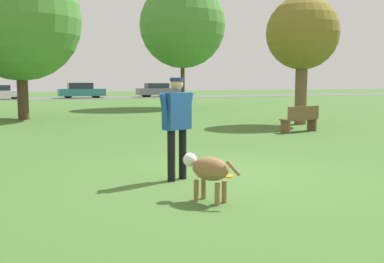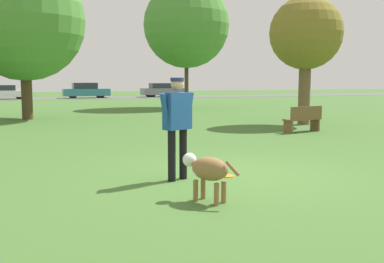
% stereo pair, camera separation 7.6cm
% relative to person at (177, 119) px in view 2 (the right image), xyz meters
% --- Properties ---
extents(ground_plane, '(120.00, 120.00, 0.00)m').
position_rel_person_xyz_m(ground_plane, '(1.01, 0.03, -1.03)').
color(ground_plane, '#426B2D').
extents(far_road_strip, '(120.00, 6.00, 0.01)m').
position_rel_person_xyz_m(far_road_strip, '(1.01, 35.91, -1.02)').
color(far_road_strip, '#5B5B59').
rests_on(far_road_strip, ground_plane).
extents(person, '(0.71, 0.40, 1.71)m').
position_rel_person_xyz_m(person, '(0.00, 0.00, 0.00)').
color(person, black).
rests_on(person, ground_plane).
extents(dog, '(0.61, 0.84, 0.65)m').
position_rel_person_xyz_m(dog, '(-0.05, -1.43, -0.58)').
color(dog, olive).
rests_on(dog, ground_plane).
extents(frisbee, '(0.24, 0.24, 0.02)m').
position_rel_person_xyz_m(frisbee, '(0.90, -0.05, -1.02)').
color(frisbee, orange).
rests_on(frisbee, ground_plane).
extents(tree_far_right, '(5.14, 5.14, 7.52)m').
position_rel_person_xyz_m(tree_far_right, '(6.85, 18.81, 3.92)').
color(tree_far_right, '#4C3826').
rests_on(tree_far_right, ground_plane).
extents(tree_near_right, '(2.71, 2.71, 4.77)m').
position_rel_person_xyz_m(tree_near_right, '(7.51, 7.41, 2.33)').
color(tree_near_right, brown).
rests_on(tree_near_right, ground_plane).
extents(tree_mid_center, '(5.07, 5.07, 6.71)m').
position_rel_person_xyz_m(tree_mid_center, '(-2.31, 13.33, 3.13)').
color(tree_mid_center, '#4C3826').
rests_on(tree_mid_center, ground_plane).
extents(parked_car_white, '(4.03, 1.76, 1.24)m').
position_rel_person_xyz_m(parked_car_white, '(-4.13, 35.74, -0.41)').
color(parked_car_white, white).
rests_on(parked_car_white, ground_plane).
extents(parked_car_teal, '(4.27, 1.77, 1.43)m').
position_rel_person_xyz_m(parked_car_teal, '(2.95, 35.94, -0.34)').
color(parked_car_teal, teal).
rests_on(parked_car_teal, ground_plane).
extents(parked_car_grey, '(4.15, 1.85, 1.37)m').
position_rel_person_xyz_m(parked_car_grey, '(10.45, 36.21, -0.35)').
color(parked_car_grey, slate).
rests_on(parked_car_grey, ground_plane).
extents(park_bench, '(1.46, 0.72, 0.84)m').
position_rel_person_xyz_m(park_bench, '(6.01, 5.20, -0.58)').
color(park_bench, brown).
rests_on(park_bench, ground_plane).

